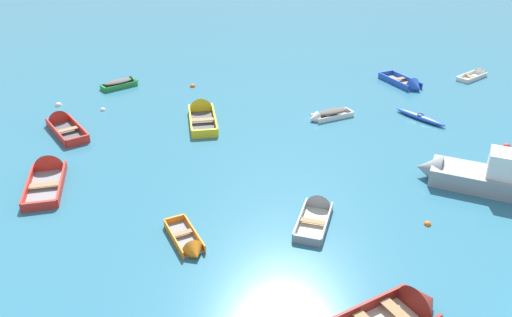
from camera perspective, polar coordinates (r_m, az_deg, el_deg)
The scene contains 17 objects.
rowboat_red_back_row_center at distance 30.62m, azimuth -21.15°, elevation 3.68°, with size 3.26×4.14×1.18m.
rowboat_white_far_back at distance 29.92m, azimuth 7.93°, elevation 4.88°, with size 2.93×1.86×0.79m.
rowboat_grey_center at distance 21.09m, azimuth 6.92°, elevation -5.82°, with size 2.05×3.27×1.04m.
kayak_blue_midfield_right at distance 31.12m, azimuth 18.08°, elevation 4.49°, with size 2.39×3.02×0.32m.
rowboat_orange_far_left at distance 19.20m, azimuth -7.51°, elevation -9.73°, with size 1.83×2.78×0.81m.
rowboat_maroon_back_row_left at distance 16.90m, azimuth 16.13°, elevation -16.63°, with size 4.52×3.30×1.46m.
rowboat_red_near_camera at distance 25.56m, azimuth -22.40°, elevation -1.41°, with size 2.15×4.39×1.37m.
rowboat_white_far_right at distance 40.30m, azimuth 23.75°, elevation 8.70°, with size 2.90×2.46×0.84m.
rowboat_green_outer_right at distance 36.07m, azimuth -14.64°, elevation 8.30°, with size 2.65×2.27×0.84m.
rowboat_yellow_back_row_right at distance 30.21m, azimuth -6.19°, elevation 5.19°, with size 1.89×4.55×1.33m.
motor_launch_grey_outer_left at distance 24.64m, azimuth 24.50°, elevation -1.80°, with size 6.15×4.20×2.22m.
rowboat_blue_cluster_inner at distance 36.20m, azimuth 16.89°, elevation 7.96°, with size 2.49×3.85×1.14m.
mooring_buoy_trailing at distance 21.50m, azimuth 18.80°, elevation -7.09°, with size 0.30×0.30×0.30m, color orange.
mooring_buoy_near_foreground at distance 29.45m, azimuth 26.46°, elevation 1.18°, with size 0.41×0.41×0.41m, color red.
mooring_buoy_between_boats_right at distance 32.31m, azimuth -16.92°, elevation 5.23°, with size 0.34×0.34×0.34m, color silver.
mooring_buoy_midfield at distance 35.14m, azimuth -7.17°, elevation 8.05°, with size 0.38×0.38×0.38m, color orange.
mooring_buoy_between_boats_left at distance 33.95m, azimuth -21.41°, elevation 5.58°, with size 0.42×0.42×0.42m, color silver.
Camera 1 is at (-1.07, -1.19, 11.78)m, focal length 35.39 mm.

